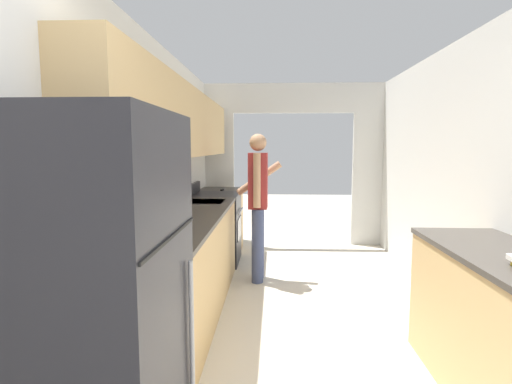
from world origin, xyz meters
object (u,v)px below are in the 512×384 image
(refrigerator, at_px, (84,328))
(knife, at_px, (223,190))
(range_oven, at_px, (216,227))
(person, at_px, (258,203))

(refrigerator, distance_m, knife, 4.20)
(range_oven, xyz_separation_m, person, (0.59, -0.72, 0.44))
(person, relative_size, knife, 5.62)
(refrigerator, distance_m, person, 3.07)
(range_oven, height_order, person, person)
(refrigerator, xyz_separation_m, range_oven, (-0.04, 3.75, -0.37))
(person, xyz_separation_m, knife, (-0.56, 1.17, 0.02))
(refrigerator, height_order, range_oven, refrigerator)
(refrigerator, relative_size, range_oven, 1.58)
(refrigerator, bearing_deg, range_oven, 90.65)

